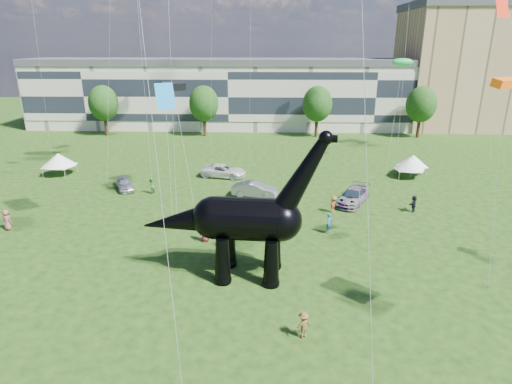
{
  "coord_description": "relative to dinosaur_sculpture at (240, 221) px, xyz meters",
  "views": [
    {
      "loc": [
        -0.12,
        -23.07,
        15.83
      ],
      "look_at": [
        -1.2,
        8.0,
        5.0
      ],
      "focal_mm": 30.0,
      "sensor_mm": 36.0,
      "label": 1
    }
  ],
  "objects": [
    {
      "name": "terrace_row",
      "position": [
        -5.84,
        57.82,
        1.83
      ],
      "size": [
        78.0,
        11.0,
        12.0
      ],
      "primitive_type": "cube",
      "color": "beige",
      "rests_on": "ground"
    },
    {
      "name": "ground",
      "position": [
        2.16,
        -4.18,
        -4.17
      ],
      "size": [
        220.0,
        220.0,
        0.0
      ],
      "primitive_type": "plane",
      "color": "#16330C",
      "rests_on": "ground"
    },
    {
      "name": "tree_far_right",
      "position": [
        28.16,
        48.82,
        2.12
      ],
      "size": [
        5.2,
        5.2,
        9.44
      ],
      "color": "#382314",
      "rests_on": "ground"
    },
    {
      "name": "car_dark",
      "position": [
        10.69,
        14.86,
        -3.36
      ],
      "size": [
        4.63,
        6.02,
        1.63
      ],
      "primitive_type": "imported",
      "rotation": [
        0.0,
        0.0,
        -0.49
      ],
      "color": "#595960",
      "rests_on": "ground"
    },
    {
      "name": "visitors",
      "position": [
        -2.42,
        9.0,
        -3.29
      ],
      "size": [
        44.94,
        25.12,
        1.9
      ],
      "color": "slate",
      "rests_on": "ground"
    },
    {
      "name": "car_white",
      "position": [
        -3.78,
        23.79,
        -3.39
      ],
      "size": [
        6.07,
        3.75,
        1.57
      ],
      "primitive_type": "imported",
      "rotation": [
        0.0,
        0.0,
        1.35
      ],
      "color": "silver",
      "rests_on": "ground"
    },
    {
      "name": "gazebo_left",
      "position": [
        -24.65,
        24.02,
        -2.21
      ],
      "size": [
        4.37,
        4.37,
        2.79
      ],
      "rotation": [
        0.0,
        0.0,
        -0.1
      ],
      "color": "white",
      "rests_on": "ground"
    },
    {
      "name": "tree_mid_right",
      "position": [
        10.16,
        48.82,
        2.12
      ],
      "size": [
        5.2,
        5.2,
        9.44
      ],
      "color": "#382314",
      "rests_on": "ground"
    },
    {
      "name": "car_grey",
      "position": [
        0.39,
        16.65,
        -3.37
      ],
      "size": [
        5.12,
        2.58,
        1.61
      ],
      "primitive_type": "imported",
      "rotation": [
        0.0,
        0.0,
        1.39
      ],
      "color": "gray",
      "rests_on": "ground"
    },
    {
      "name": "tree_mid_left",
      "position": [
        -9.84,
        48.82,
        2.12
      ],
      "size": [
        5.2,
        5.2,
        9.44
      ],
      "color": "#382314",
      "rests_on": "ground"
    },
    {
      "name": "gazebo_near",
      "position": [
        19.29,
        24.45,
        -2.43
      ],
      "size": [
        4.02,
        4.02,
        2.48
      ],
      "rotation": [
        0.0,
        0.0,
        -0.14
      ],
      "color": "white",
      "rests_on": "ground"
    },
    {
      "name": "tree_far_left",
      "position": [
        -27.84,
        48.82,
        2.12
      ],
      "size": [
        5.2,
        5.2,
        9.44
      ],
      "color": "#382314",
      "rests_on": "ground"
    },
    {
      "name": "dinosaur_sculpture",
      "position": [
        0.0,
        0.0,
        0.0
      ],
      "size": [
        13.55,
        3.94,
        11.05
      ],
      "rotation": [
        0.0,
        0.0,
        -0.07
      ],
      "color": "black",
      "rests_on": "ground"
    },
    {
      "name": "car_silver",
      "position": [
        -14.63,
        18.61,
        -3.48
      ],
      "size": [
        3.36,
        4.4,
        1.4
      ],
      "primitive_type": "imported",
      "rotation": [
        0.0,
        0.0,
        0.48
      ],
      "color": "silver",
      "rests_on": "ground"
    },
    {
      "name": "apartment_block",
      "position": [
        42.16,
        60.82,
        6.83
      ],
      "size": [
        28.0,
        18.0,
        22.0
      ],
      "primitive_type": "cube",
      "color": "tan",
      "rests_on": "ground"
    },
    {
      "name": "gazebo_far",
      "position": [
        20.16,
        25.96,
        -2.43
      ],
      "size": [
        4.73,
        4.73,
        2.48
      ],
      "rotation": [
        0.0,
        0.0,
        0.44
      ],
      "color": "white",
      "rests_on": "ground"
    }
  ]
}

